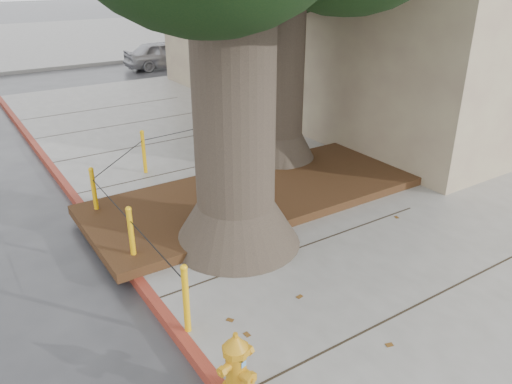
% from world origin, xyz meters
% --- Properties ---
extents(ground, '(140.00, 140.00, 0.00)m').
position_xyz_m(ground, '(0.00, 0.00, 0.00)').
color(ground, '#28282B').
rests_on(ground, ground).
extents(sidewalk_main, '(16.00, 26.00, 0.15)m').
position_xyz_m(sidewalk_main, '(6.00, 2.50, 0.07)').
color(sidewalk_main, slate).
rests_on(sidewalk_main, ground).
extents(sidewalk_far, '(16.00, 20.00, 0.15)m').
position_xyz_m(sidewalk_far, '(6.00, 30.00, 0.07)').
color(sidewalk_far, slate).
rests_on(sidewalk_far, ground).
extents(curb_red, '(0.14, 26.00, 0.16)m').
position_xyz_m(curb_red, '(-2.00, 2.50, 0.07)').
color(curb_red, maroon).
rests_on(curb_red, ground).
extents(planter_bed, '(6.40, 2.60, 0.16)m').
position_xyz_m(planter_bed, '(0.90, 3.90, 0.23)').
color(planter_bed, black).
rests_on(planter_bed, sidewalk_main).
extents(bollard_ring, '(3.79, 5.39, 0.95)m').
position_xyz_m(bollard_ring, '(-0.87, 4.38, 0.66)').
color(bollard_ring, '#F7B30D').
rests_on(bollard_ring, sidewalk_main).
extents(fire_hydrant, '(0.41, 0.39, 0.76)m').
position_xyz_m(fire_hydrant, '(-1.90, 0.05, 0.52)').
color(fire_hydrant, orange).
rests_on(fire_hydrant, sidewalk_main).
extents(car_silver, '(3.59, 1.63, 1.19)m').
position_xyz_m(car_silver, '(5.14, 17.83, 0.60)').
color(car_silver, '#A2A2A7').
rests_on(car_silver, ground).
extents(car_red, '(3.68, 1.64, 1.17)m').
position_xyz_m(car_red, '(8.28, 19.80, 0.59)').
color(car_red, maroon).
rests_on(car_red, ground).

